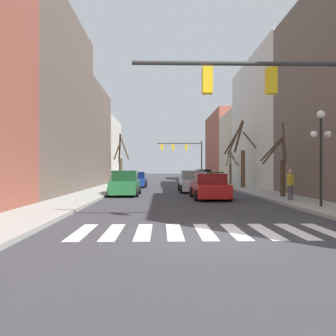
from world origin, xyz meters
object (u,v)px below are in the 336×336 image
(traffic_signal_far, at_px, (185,151))
(street_tree_left_mid, at_px, (281,166))
(car_parked_right_far, at_px, (136,180))
(street_tree_left_near, at_px, (241,155))
(car_driving_toward_lane, at_px, (213,180))
(car_parked_left_near, at_px, (209,187))
(street_tree_right_mid, at_px, (121,162))
(car_at_intersection, at_px, (192,182))
(car_parked_left_mid, at_px, (203,177))
(car_driving_away_lane, at_px, (125,184))
(street_tree_left_far, at_px, (231,168))
(street_lamp_right_corner, at_px, (321,138))
(traffic_signal_near, at_px, (281,99))
(pedestrian_on_right_sidewalk, at_px, (290,182))

(traffic_signal_far, distance_m, street_tree_left_mid, 27.70)
(car_parked_right_far, xyz_separation_m, street_tree_left_near, (9.99, -2.58, 2.39))
(street_tree_left_mid, bearing_deg, car_driving_toward_lane, 101.87)
(street_tree_left_mid, bearing_deg, traffic_signal_far, 98.22)
(car_parked_left_near, height_order, street_tree_right_mid, street_tree_right_mid)
(car_at_intersection, bearing_deg, street_tree_left_near, -49.14)
(car_driving_toward_lane, bearing_deg, street_tree_left_near, -111.44)
(street_tree_left_mid, bearing_deg, street_tree_right_mid, 123.07)
(car_parked_left_mid, bearing_deg, car_parked_left_near, 173.74)
(car_driving_away_lane, height_order, street_tree_left_far, street_tree_left_far)
(street_lamp_right_corner, xyz_separation_m, street_tree_left_mid, (0.18, 5.40, -1.19))
(car_at_intersection, relative_size, street_tree_right_mid, 0.79)
(traffic_signal_near, distance_m, street_tree_left_mid, 10.54)
(car_at_intersection, xyz_separation_m, street_tree_right_mid, (-7.25, 12.72, 1.89))
(street_tree_right_mid, bearing_deg, pedestrian_on_right_sidewalk, -60.79)
(car_parked_left_mid, distance_m, street_tree_left_near, 8.97)
(traffic_signal_near, relative_size, street_lamp_right_corner, 1.59)
(street_tree_right_mid, bearing_deg, traffic_signal_far, 45.85)
(car_parked_right_far, xyz_separation_m, street_tree_left_far, (10.23, 3.07, 1.18))
(car_parked_left_mid, relative_size, street_tree_left_far, 0.99)
(car_parked_left_near, distance_m, car_at_intersection, 5.96)
(car_parked_left_near, relative_size, car_parked_left_mid, 1.12)
(street_tree_left_near, bearing_deg, car_parked_left_near, -113.66)
(car_parked_left_near, distance_m, car_parked_left_mid, 18.72)
(traffic_signal_far, height_order, street_tree_left_near, street_tree_left_near)
(car_at_intersection, xyz_separation_m, street_tree_left_far, (5.29, 10.01, 1.11))
(car_driving_away_lane, relative_size, car_driving_toward_lane, 1.02)
(traffic_signal_near, distance_m, car_parked_left_near, 10.40)
(traffic_signal_near, height_order, car_parked_left_near, traffic_signal_near)
(street_lamp_right_corner, xyz_separation_m, car_driving_toward_lane, (-2.21, 16.79, -2.50))
(car_parked_right_far, relative_size, street_tree_right_mid, 0.72)
(car_driving_away_lane, distance_m, car_at_intersection, 6.00)
(traffic_signal_far, bearing_deg, street_tree_left_mid, -81.78)
(traffic_signal_far, distance_m, car_parked_right_far, 15.94)
(traffic_signal_near, xyz_separation_m, car_at_intersection, (-1.37, 15.74, -3.31))
(street_lamp_right_corner, xyz_separation_m, street_tree_left_far, (0.50, 21.46, -1.32))
(street_tree_left_near, bearing_deg, car_driving_toward_lane, 158.56)
(traffic_signal_far, relative_size, car_driving_toward_lane, 1.58)
(car_parked_right_far, xyz_separation_m, pedestrian_on_right_sidewalk, (9.53, -15.40, 0.42))
(car_parked_left_near, bearing_deg, car_driving_away_lane, 65.03)
(car_driving_away_lane, distance_m, street_tree_left_near, 12.86)
(car_parked_right_far, bearing_deg, street_tree_left_near, -104.46)
(car_driving_toward_lane, distance_m, street_tree_right_mid, 12.46)
(car_parked_left_near, xyz_separation_m, car_parked_left_mid, (2.04, 18.61, 0.08))
(street_lamp_right_corner, relative_size, pedestrian_on_right_sidewalk, 2.59)
(traffic_signal_far, bearing_deg, car_parked_left_mid, -79.80)
(street_tree_left_mid, distance_m, street_tree_left_far, 16.07)
(traffic_signal_near, distance_m, pedestrian_on_right_sidewalk, 8.50)
(car_driving_toward_lane, bearing_deg, street_tree_right_mid, 53.08)
(traffic_signal_near, height_order, street_tree_left_mid, traffic_signal_near)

